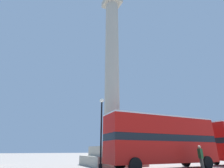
# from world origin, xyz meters

# --- Properties ---
(ground_plane) EXTENTS (200.00, 200.00, 0.00)m
(ground_plane) POSITION_xyz_m (0.00, 0.00, 0.00)
(ground_plane) COLOR gray
(monument_column) EXTENTS (5.41, 5.41, 23.32)m
(monument_column) POSITION_xyz_m (0.00, 0.00, 8.06)
(monument_column) COLOR #A39E8E
(monument_column) RESTS_ON ground_plane
(bus_b) EXTENTS (10.26, 3.13, 4.28)m
(bus_b) POSITION_xyz_m (2.14, -5.48, 2.37)
(bus_b) COLOR #B7140F
(bus_b) RESTS_ON ground_plane
(street_lamp) EXTENTS (0.40, 0.40, 6.05)m
(street_lamp) POSITION_xyz_m (-2.64, -3.12, 3.28)
(street_lamp) COLOR black
(street_lamp) RESTS_ON ground_plane
(pedestrian_near_lamp) EXTENTS (0.39, 0.51, 1.83)m
(pedestrian_near_lamp) POSITION_xyz_m (3.69, -7.84, 1.05)
(pedestrian_near_lamp) COLOR #4C473D
(pedestrian_near_lamp) RESTS_ON ground_plane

